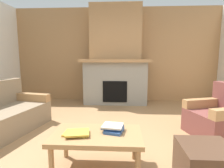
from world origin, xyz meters
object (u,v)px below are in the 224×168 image
at_px(coffee_table, 97,138).
at_px(ottoman, 206,165).
at_px(armchair, 219,118).
at_px(fireplace, 116,61).

distance_m(coffee_table, ottoman, 1.16).
bearing_deg(armchair, ottoman, -121.01).
bearing_deg(ottoman, fireplace, 107.06).
xyz_separation_m(fireplace, armchair, (1.77, -2.18, -0.87)).
bearing_deg(coffee_table, fireplace, 88.39).
height_order(fireplace, coffee_table, fireplace).
bearing_deg(fireplace, ottoman, -72.94).
height_order(armchair, ottoman, armchair).
bearing_deg(ottoman, coffee_table, 170.79).
relative_size(armchair, ottoman, 1.82).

